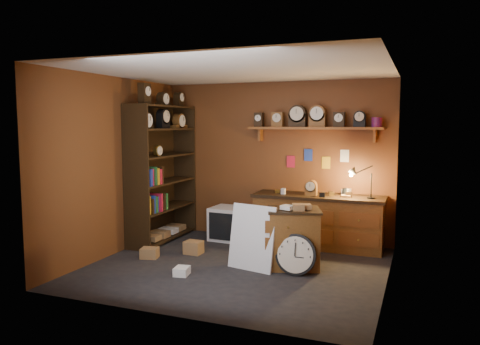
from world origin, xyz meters
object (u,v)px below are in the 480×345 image
(shelving_unit, at_px, (160,167))
(low_cabinet, at_px, (294,236))
(workbench, at_px, (318,218))
(big_round_clock, at_px, (296,255))

(shelving_unit, relative_size, low_cabinet, 2.83)
(workbench, xyz_separation_m, big_round_clock, (0.02, -1.49, -0.20))
(workbench, height_order, low_cabinet, workbench)
(low_cabinet, bearing_deg, shelving_unit, 146.27)
(shelving_unit, height_order, low_cabinet, shelving_unit)
(workbench, bearing_deg, low_cabinet, -94.72)
(shelving_unit, height_order, workbench, shelving_unit)
(big_round_clock, bearing_deg, shelving_unit, 159.25)
(low_cabinet, height_order, big_round_clock, low_cabinet)
(workbench, relative_size, low_cabinet, 2.30)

